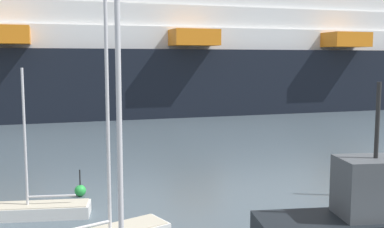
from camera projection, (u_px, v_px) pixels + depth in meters
name	position (u px, v px, depth m)	size (l,w,h in m)	color
sailboat_1	(36.00, 209.00, 18.56)	(4.36, 2.02, 5.98)	white
fishing_boat_0	(366.00, 219.00, 15.30)	(7.36, 3.47, 5.58)	black
channel_buoy_1	(80.00, 190.00, 21.40)	(0.52, 0.52, 1.26)	green
cruise_ship	(168.00, 56.00, 58.20)	(134.49, 23.93, 21.31)	black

